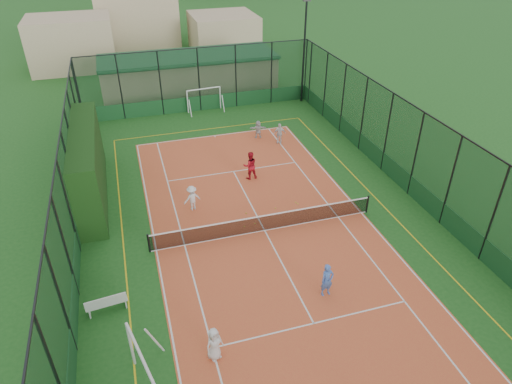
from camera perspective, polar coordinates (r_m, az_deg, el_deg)
ground at (r=23.39m, az=1.09°, el=-4.86°), size 300.00×300.00×0.00m
court_slab at (r=23.39m, az=1.09°, el=-4.85°), size 11.17×23.97×0.01m
tennis_net at (r=23.08m, az=1.11°, el=-3.81°), size 11.67×0.12×1.06m
perimeter_fence at (r=21.98m, az=1.16°, el=0.36°), size 18.12×34.12×5.00m
floodlight_ne at (r=38.57m, az=6.02°, el=17.02°), size 0.60×0.26×8.25m
clubhouse at (r=42.08m, az=-8.37°, el=14.52°), size 15.20×7.20×3.15m
hedge_left at (r=26.83m, az=-20.22°, el=3.20°), size 1.35×9.00×3.94m
white_bench at (r=19.94m, az=-18.18°, el=-12.98°), size 1.68×0.62×0.92m
futsal_goal_near at (r=16.42m, az=-13.62°, el=-21.65°), size 3.39×1.70×2.10m
futsal_goal_far at (r=37.54m, az=-6.51°, el=11.39°), size 2.87×1.08×1.81m
child_near_left at (r=17.34m, az=-5.25°, el=-18.38°), size 0.82×0.70×1.43m
child_near_mid at (r=19.66m, az=8.88°, el=-10.83°), size 0.61×0.43×1.57m
child_far_left at (r=24.81m, az=-7.99°, el=-0.75°), size 1.04×0.76×1.45m
child_far_right at (r=31.81m, az=2.97°, el=7.31°), size 0.91×0.51×1.47m
child_far_back at (r=32.64m, az=0.27°, el=7.84°), size 1.24×0.60×1.28m
coach at (r=27.39m, az=-0.75°, el=3.35°), size 0.86×0.68×1.75m
tennis_balls at (r=24.64m, az=1.73°, el=-2.60°), size 3.48×1.41×0.07m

